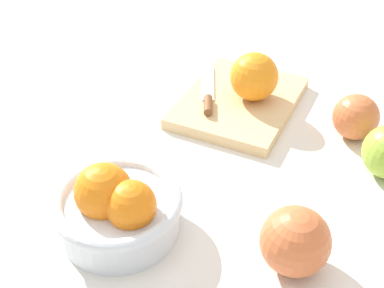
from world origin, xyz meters
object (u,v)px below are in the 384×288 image
Objects in this scene: cutting_board at (239,102)px; apple_front_right_2 at (356,117)px; apple_front_left at (295,241)px; orange_on_board at (254,77)px; knife at (208,95)px; bowl at (117,207)px.

apple_front_right_2 is (0.01, -0.19, 0.03)m from cutting_board.
apple_front_left is at bearing 179.52° from apple_front_right_2.
cutting_board is at bearing 115.63° from orange_on_board.
cutting_board is 1.56× the size of knife.
orange_on_board is at bearing -61.71° from knife.
apple_front_left is (-0.29, -0.17, -0.02)m from orange_on_board.
apple_front_left reaches higher than apple_front_right_2.
bowl is at bearing -175.53° from knife.
bowl is 0.70× the size of cutting_board.
apple_front_right_2 is 0.29m from apple_front_left.
apple_front_right_2 is (0.34, -0.21, -0.00)m from bowl.
bowl is 0.31m from knife.
cutting_board is at bearing 91.76° from apple_front_right_2.
apple_front_left is at bearing -146.53° from cutting_board.
knife is 0.24m from apple_front_right_2.
orange_on_board is 1.12× the size of apple_front_right_2.
bowl is 0.21m from apple_front_left.
apple_front_right_2 reaches higher than cutting_board.
knife is at bearing 119.38° from cutting_board.
cutting_board is 0.05m from orange_on_board.
cutting_board is 0.34m from apple_front_left.
cutting_board is at bearing -60.62° from knife.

